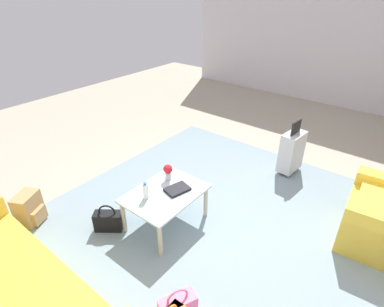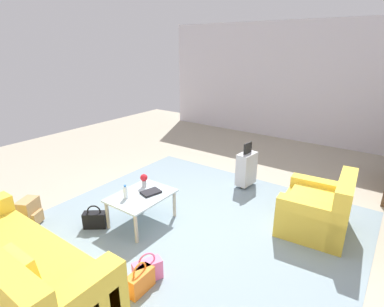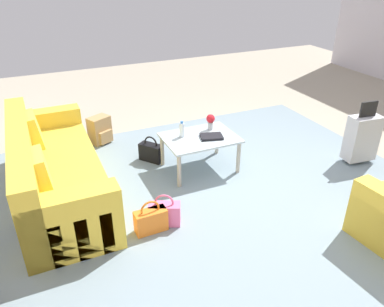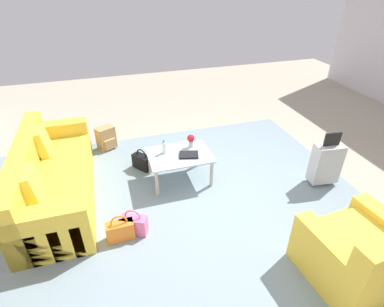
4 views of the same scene
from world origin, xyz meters
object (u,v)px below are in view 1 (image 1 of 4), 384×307
(handbag_pink, at_px, (178,307))
(handbag_black, at_px, (108,221))
(flower_vase, at_px, (168,171))
(backpack_tan, at_px, (30,209))
(coffee_table, at_px, (165,197))
(water_bottle, at_px, (146,191))
(coffee_table_book, at_px, (177,189))
(suitcase_silver, at_px, (292,151))

(handbag_pink, relative_size, handbag_black, 1.00)
(flower_vase, relative_size, backpack_tan, 0.51)
(coffee_table, height_order, backpack_tan, coffee_table)
(coffee_table, relative_size, handbag_pink, 2.53)
(water_bottle, relative_size, handbag_pink, 0.57)
(water_bottle, distance_m, handbag_black, 0.63)
(handbag_pink, xyz_separation_m, handbag_black, (-0.31, -1.33, 0.00))
(coffee_table, distance_m, backpack_tan, 1.64)
(coffee_table_book, height_order, backpack_tan, coffee_table_book)
(suitcase_silver, distance_m, handbag_black, 2.76)
(handbag_pink, xyz_separation_m, backpack_tan, (0.18, -2.17, 0.06))
(flower_vase, height_order, handbag_black, flower_vase)
(handbag_pink, bearing_deg, suitcase_silver, -176.37)
(handbag_black, bearing_deg, coffee_table, 137.66)
(suitcase_silver, xyz_separation_m, backpack_tan, (3.00, -1.99, -0.16))
(suitcase_silver, bearing_deg, coffee_table_book, -18.25)
(coffee_table_book, relative_size, backpack_tan, 0.68)
(coffee_table_book, relative_size, flower_vase, 1.32)
(coffee_table, bearing_deg, flower_vase, -145.71)
(handbag_pink, bearing_deg, coffee_table, -132.71)
(water_bottle, relative_size, backpack_tan, 0.51)
(coffee_table, xyz_separation_m, water_bottle, (0.20, -0.10, 0.16))
(water_bottle, xyz_separation_m, flower_vase, (-0.42, -0.05, 0.03))
(coffee_table, xyz_separation_m, suitcase_silver, (-2.00, 0.70, -0.03))
(backpack_tan, bearing_deg, coffee_table_book, 129.13)
(suitcase_silver, relative_size, handbag_black, 2.37)
(coffee_table, relative_size, water_bottle, 4.43)
(water_bottle, relative_size, suitcase_silver, 0.24)
(coffee_table_book, relative_size, handbag_pink, 0.76)
(coffee_table, bearing_deg, suitcase_silver, 160.71)
(coffee_table_book, distance_m, flower_vase, 0.27)
(water_bottle, bearing_deg, flower_vase, -173.21)
(water_bottle, xyz_separation_m, backpack_tan, (0.80, -1.19, -0.35))
(handbag_pink, bearing_deg, handbag_black, -103.13)
(coffee_table, relative_size, coffee_table_book, 3.34)
(handbag_pink, bearing_deg, water_bottle, -121.98)
(handbag_pink, bearing_deg, flower_vase, -135.07)
(coffee_table_book, distance_m, handbag_pink, 1.27)
(flower_vase, relative_size, handbag_black, 0.57)
(water_bottle, bearing_deg, suitcase_silver, 160.02)
(flower_vase, xyz_separation_m, suitcase_silver, (-1.78, 0.85, -0.22))
(coffee_table, bearing_deg, handbag_black, -42.34)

